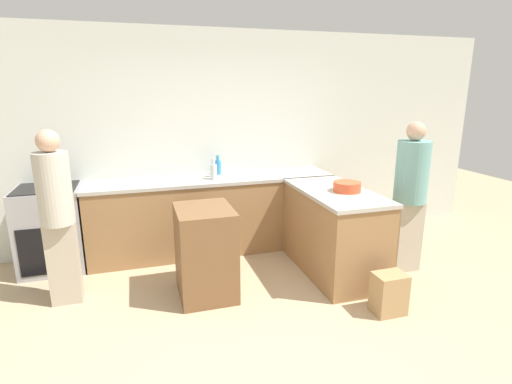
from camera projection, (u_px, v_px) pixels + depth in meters
ground_plane at (261, 339)px, 3.27m from camera, size 14.00×14.00×0.00m
wall_back at (206, 140)px, 5.07m from camera, size 8.00×0.06×2.70m
counter_back at (213, 214)px, 4.98m from camera, size 2.99×0.65×0.94m
counter_peninsula at (333, 231)px, 4.39m from camera, size 0.69×1.38×0.94m
range_oven at (52, 229)px, 4.46m from camera, size 0.67×0.63×0.95m
island_table at (205, 252)px, 3.89m from camera, size 0.53×0.64×0.89m
mixing_bowl at (347, 187)px, 4.21m from camera, size 0.29×0.29×0.10m
water_bottle_blue at (214, 170)px, 4.88m from camera, size 0.07×0.07×0.21m
dish_soap_bottle at (218, 167)px, 5.03m from camera, size 0.08×0.08×0.24m
vinegar_bottle_clear at (214, 171)px, 4.75m from camera, size 0.08×0.08×0.25m
person_by_range at (57, 212)px, 3.63m from camera, size 0.30×0.30×1.65m
person_at_peninsula at (410, 193)px, 4.32m from camera, size 0.35×0.35×1.66m
paper_bag at (389, 293)px, 3.62m from camera, size 0.29×0.22×0.38m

